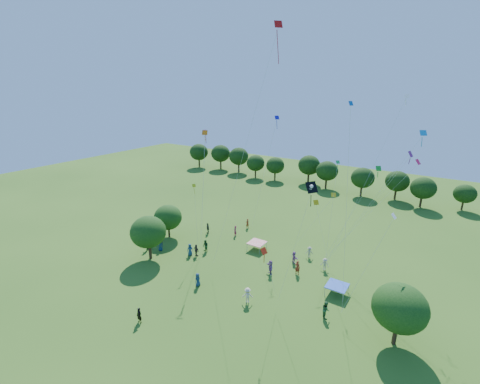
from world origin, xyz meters
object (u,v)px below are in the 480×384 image
tent_red_stripe (257,243)px  pirate_kite (311,191)px  man_in_black (139,316)px  red_high_kite (264,82)px  tent_blue (337,286)px  near_tree_east (400,308)px  near_tree_north (168,217)px  near_tree_west (148,232)px

tent_red_stripe → pirate_kite: bearing=-41.3°
man_in_black → red_high_kite: size_ratio=0.06×
tent_blue → pirate_kite: 13.45m
near_tree_east → tent_red_stripe: near_tree_east is taller
near_tree_north → tent_red_stripe: near_tree_north is taller
near_tree_west → red_high_kite: (14.50, 4.00, 18.47)m
near_tree_west → tent_red_stripe: 14.85m
near_tree_north → near_tree_west: bearing=-66.4°
near_tree_north → tent_red_stripe: 14.00m
near_tree_west → tent_red_stripe: near_tree_west is taller
man_in_black → near_tree_east: bearing=26.4°
near_tree_north → red_high_kite: (17.16, -2.10, 19.14)m
tent_red_stripe → near_tree_east: bearing=-23.8°
near_tree_west → near_tree_north: bearing=113.6°
near_tree_north → man_in_black: 19.07m
pirate_kite → near_tree_west: bearing=-178.7°
near_tree_west → near_tree_north: (-2.66, 6.09, -0.67)m
near_tree_north → tent_red_stripe: bearing=16.4°
near_tree_north → tent_red_stripe: size_ratio=2.31×
near_tree_east → tent_red_stripe: (-19.12, 8.42, -2.75)m
tent_blue → man_in_black: 20.96m
near_tree_north → pirate_kite: pirate_kite is taller
near_tree_east → man_in_black: bearing=-153.2°
near_tree_west → tent_blue: size_ratio=2.71×
near_tree_west → tent_blue: 24.13m
pirate_kite → tent_red_stripe: bearing=138.7°
man_in_black → red_high_kite: red_high_kite is taller
tent_blue → red_high_kite: size_ratio=0.08×
near_tree_west → near_tree_east: 29.77m
pirate_kite → near_tree_east: bearing=7.3°
near_tree_north → red_high_kite: bearing=-7.0°
near_tree_north → tent_blue: bearing=-0.3°
tent_red_stripe → red_high_kite: (3.89, -5.99, 21.31)m
near_tree_west → man_in_black: bearing=-46.5°
red_high_kite → near_tree_east: bearing=-9.1°
near_tree_east → pirate_kite: size_ratio=0.46×
man_in_black → red_high_kite: (5.88, 13.09, 21.54)m
near_tree_west → pirate_kite: (21.41, 0.49, 9.32)m
near_tree_west → pirate_kite: 23.35m
near_tree_east → tent_red_stripe: size_ratio=2.67×
near_tree_north → man_in_black: (11.28, -15.19, -2.40)m
tent_red_stripe → tent_blue: (12.60, -4.04, 0.00)m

